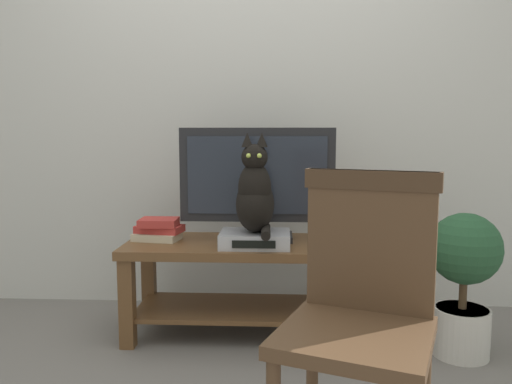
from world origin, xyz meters
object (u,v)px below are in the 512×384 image
Objects in this scene: cat at (255,195)px; tv at (257,181)px; wooden_chair at (361,303)px; book_stack at (158,229)px; media_box at (255,239)px; tv_stand at (256,270)px; potted_plant at (464,274)px.

tv is at bearing 89.54° from cat.
book_stack is at bearing 128.25° from wooden_chair.
media_box is at bearing 110.35° from wooden_chair.
wooden_chair is at bearing -71.40° from tv_stand.
media_box is 0.70× the size of cat.
cat is at bearing -86.54° from media_box.
cat is at bearing 173.97° from potted_plant.
wooden_chair is at bearing -69.39° from cat.
tv reaches higher than tv_stand.
tv_stand is at bearing 88.54° from media_box.
tv_stand is at bearing 89.28° from cat.
media_box reaches higher than tv_stand.
tv_stand is 1.00m from potted_plant.
book_stack is at bearing 165.88° from media_box.
media_box is 1.06m from wooden_chair.
tv is 0.58m from book_stack.
tv_stand is 2.75× the size of cat.
book_stack is at bearing 176.01° from tv_stand.
book_stack is (-0.52, -0.03, -0.26)m from tv.
book_stack is 1.52m from potted_plant.
cat reaches higher than potted_plant.
book_stack reaches higher than tv_stand.
wooden_chair is (0.36, -1.08, 0.20)m from tv_stand.
potted_plant reaches higher than tv_stand.
tv_stand is 1.44× the size of wooden_chair.
potted_plant is at bearing -12.33° from tv_stand.
cat is at bearing -90.72° from tv_stand.
tv is 1.23m from wooden_chair.
cat is at bearing -90.46° from tv.
wooden_chair is at bearing -125.12° from potted_plant.
tv_stand is 0.20m from media_box.
potted_plant is (0.98, -0.12, -0.13)m from media_box.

